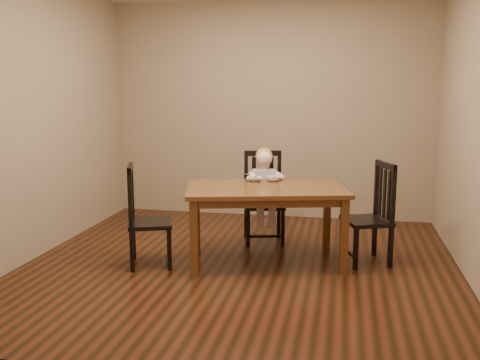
% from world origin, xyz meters
% --- Properties ---
extents(room, '(4.01, 4.01, 2.71)m').
position_xyz_m(room, '(0.00, 0.00, 1.35)').
color(room, '#491F0F').
rests_on(room, ground).
extents(dining_table, '(1.62, 1.20, 0.73)m').
position_xyz_m(dining_table, '(0.22, 0.15, 0.64)').
color(dining_table, '#522F13').
rests_on(dining_table, room).
extents(chair_child, '(0.50, 0.49, 0.97)m').
position_xyz_m(chair_child, '(0.09, 0.84, 0.46)').
color(chair_child, black).
rests_on(chair_child, room).
extents(chair_left, '(0.51, 0.52, 0.95)m').
position_xyz_m(chair_left, '(-0.86, -0.16, 0.45)').
color(chair_left, black).
rests_on(chair_left, room).
extents(chair_right, '(0.52, 0.53, 0.96)m').
position_xyz_m(chair_right, '(1.20, 0.34, 0.46)').
color(chair_right, black).
rests_on(chair_right, room).
extents(toddler, '(0.41, 0.46, 0.55)m').
position_xyz_m(toddler, '(0.10, 0.79, 0.61)').
color(toddler, beige).
rests_on(toddler, chair_child).
extents(bowl_peas, '(0.17, 0.17, 0.04)m').
position_xyz_m(bowl_peas, '(0.06, 0.42, 0.75)').
color(bowl_peas, silver).
rests_on(bowl_peas, dining_table).
extents(bowl_veg, '(0.18, 0.18, 0.05)m').
position_xyz_m(bowl_veg, '(0.24, 0.46, 0.75)').
color(bowl_veg, silver).
rests_on(bowl_veg, dining_table).
extents(fork, '(0.12, 0.08, 0.05)m').
position_xyz_m(fork, '(0.03, 0.39, 0.77)').
color(fork, silver).
rests_on(fork, bowl_peas).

